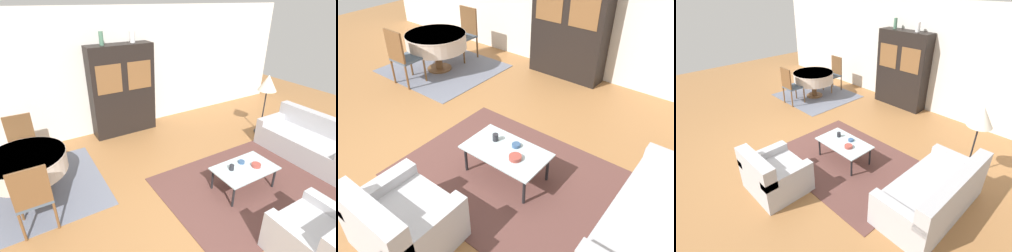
% 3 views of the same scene
% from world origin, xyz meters
% --- Properties ---
extents(ground_plane, '(14.00, 14.00, 0.00)m').
position_xyz_m(ground_plane, '(0.00, 0.00, 0.00)').
color(ground_plane, '#9E6B3D').
extents(wall_back, '(10.00, 0.06, 2.70)m').
position_xyz_m(wall_back, '(0.00, 3.63, 1.35)').
color(wall_back, silver).
rests_on(wall_back, ground_plane).
extents(area_rug, '(2.75, 2.04, 0.01)m').
position_xyz_m(area_rug, '(1.15, 0.45, 0.01)').
color(area_rug, brown).
rests_on(area_rug, ground_plane).
extents(dining_rug, '(2.05, 1.94, 0.01)m').
position_xyz_m(dining_rug, '(-1.87, 2.09, 0.01)').
color(dining_rug, slate).
rests_on(dining_rug, ground_plane).
extents(couch, '(0.89, 1.78, 0.80)m').
position_xyz_m(couch, '(2.87, 0.54, 0.29)').
color(couch, '#B2B2B7').
rests_on(couch, ground_plane).
extents(armchair, '(0.91, 0.84, 0.77)m').
position_xyz_m(armchair, '(0.86, -0.94, 0.29)').
color(armchair, '#B2B2B7').
rests_on(armchair, ground_plane).
extents(coffee_table, '(1.01, 0.60, 0.39)m').
position_xyz_m(coffee_table, '(1.05, 0.44, 0.36)').
color(coffee_table, black).
rests_on(coffee_table, area_rug).
extents(display_cabinet, '(1.40, 0.42, 1.98)m').
position_xyz_m(display_cabinet, '(0.20, 3.37, 0.99)').
color(display_cabinet, black).
rests_on(display_cabinet, ground_plane).
extents(dining_table, '(1.16, 1.16, 0.73)m').
position_xyz_m(dining_table, '(-1.90, 2.02, 0.58)').
color(dining_table, brown).
rests_on(dining_table, dining_rug).
extents(dining_chair_near, '(0.44, 0.44, 1.03)m').
position_xyz_m(dining_chair_near, '(-1.90, 1.21, 0.58)').
color(dining_chair_near, brown).
rests_on(dining_chair_near, dining_rug).
extents(dining_chair_far, '(0.44, 0.44, 1.03)m').
position_xyz_m(dining_chair_far, '(-1.90, 2.82, 0.58)').
color(dining_chair_far, brown).
rests_on(dining_chair_far, dining_rug).
extents(floor_lamp, '(0.40, 0.40, 1.36)m').
position_xyz_m(floor_lamp, '(2.88, 1.70, 1.14)').
color(floor_lamp, black).
rests_on(floor_lamp, ground_plane).
extents(cup, '(0.07, 0.07, 0.09)m').
position_xyz_m(cup, '(0.83, 0.52, 0.45)').
color(cup, '#232328').
rests_on(cup, coffee_table).
extents(bowl, '(0.15, 0.15, 0.05)m').
position_xyz_m(bowl, '(1.23, 0.38, 0.42)').
color(bowl, '#9E4238').
rests_on(bowl, coffee_table).
extents(bowl_small, '(0.10, 0.10, 0.04)m').
position_xyz_m(bowl_small, '(1.10, 0.58, 0.42)').
color(bowl_small, '#33517A').
rests_on(bowl_small, coffee_table).
extents(vase_tall, '(0.09, 0.09, 0.26)m').
position_xyz_m(vase_tall, '(-0.15, 3.37, 2.11)').
color(vase_tall, '#4C7A60').
rests_on(vase_tall, display_cabinet).
extents(vase_short, '(0.11, 0.11, 0.23)m').
position_xyz_m(vase_short, '(0.51, 3.37, 2.09)').
color(vase_short, white).
rests_on(vase_short, display_cabinet).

